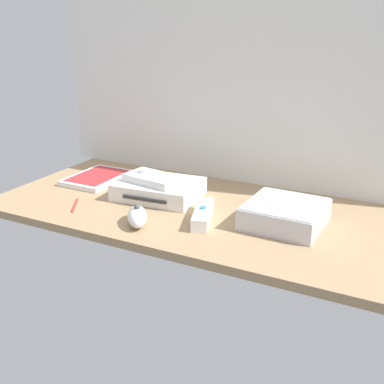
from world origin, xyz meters
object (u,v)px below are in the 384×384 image
Objects in this scene: game_console at (159,189)px; mini_computer at (285,214)px; stylus_pen at (75,204)px; remote_classic_pad at (153,179)px; game_case at (97,178)px; remote_nunchuk at (137,216)px; remote_wand at (203,214)px.

game_console is 1.28× the size of mini_computer.
mini_computer is at bearing 14.06° from stylus_pen.
mini_computer is 35.71cm from remote_classic_pad.
remote_nunchuk reaches higher than game_case.
remote_classic_pad is at bearing 42.90° from stylus_pen.
remote_nunchuk is (4.99, -17.73, -0.16)cm from game_console.
remote_classic_pad is at bearing -13.07° from game_case.
stylus_pen is (7.52, -18.93, -0.41)cm from game_case.
mini_computer is at bearing -6.28° from game_case.
game_case is 35.35cm from remote_nunchuk.
remote_wand is at bearing -17.21° from game_case.
mini_computer is 1.94× the size of stylus_pen.
game_console is 19.30cm from remote_wand.
remote_classic_pad is 1.72× the size of stylus_pen.
mini_computer is at bearing -8.05° from remote_nunchuk.
remote_nunchuk is (28.06, -21.46, 1.28)cm from game_case.
remote_classic_pad reaches higher than stylus_pen.
stylus_pen is (-14.81, -13.77, -5.06)cm from remote_classic_pad.
remote_classic_pad is at bearing 74.41° from remote_nunchuk.
mini_computer reaches higher than game_console.
game_console is 1.47× the size of remote_wand.
game_console is 1.18× the size of game_case.
stylus_pen is at bearing -68.40° from game_case.
mini_computer is 58.29cm from game_case.
remote_nunchuk is at bearing -162.57° from remote_wand.
mini_computer is 1.63× the size of remote_nunchuk.
remote_wand is 0.98× the size of remote_classic_pad.
mini_computer is 1.13× the size of remote_classic_pad.
remote_classic_pad is (-0.74, -1.43, 3.21)cm from game_console.
remote_wand is (17.21, -8.70, -0.69)cm from game_console.
mini_computer is 52.00cm from stylus_pen.
mini_computer is 18.70cm from remote_wand.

